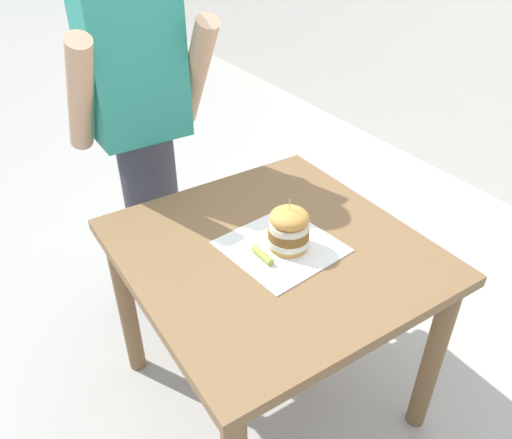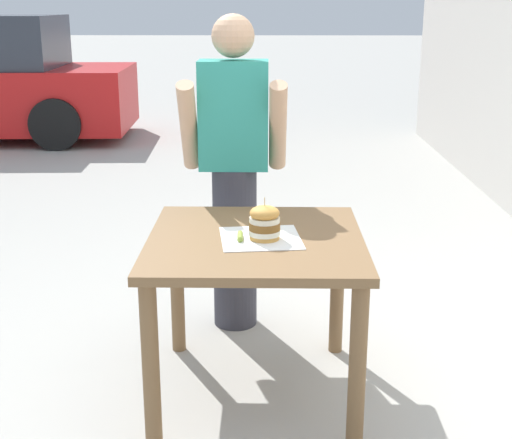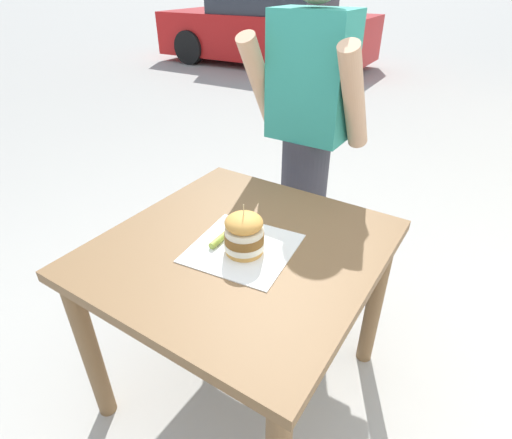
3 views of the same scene
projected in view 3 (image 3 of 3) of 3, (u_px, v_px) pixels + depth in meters
The scene contains 7 objects.
ground_plane at pixel (244, 381), 1.81m from camera, with size 80.00×80.00×0.00m, color #ADAAA3.
patio_table at pixel (241, 272), 1.48m from camera, with size 0.94×0.97×0.76m.
serving_paper at pixel (243, 248), 1.39m from camera, with size 0.34×0.34×0.00m, color white.
sandwich at pixel (244, 233), 1.33m from camera, with size 0.14×0.14×0.18m.
pickle_spear at pixel (219, 240), 1.41m from camera, with size 0.02×0.02×0.09m, color #8EA83D.
diner_across_table at pixel (307, 140), 1.95m from camera, with size 0.55×0.35×1.69m.
parked_car_near_curb at pixel (267, 25), 7.88m from camera, with size 4.27×1.97×1.60m.
Camera 3 is at (0.67, -0.95, 1.58)m, focal length 28.00 mm.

